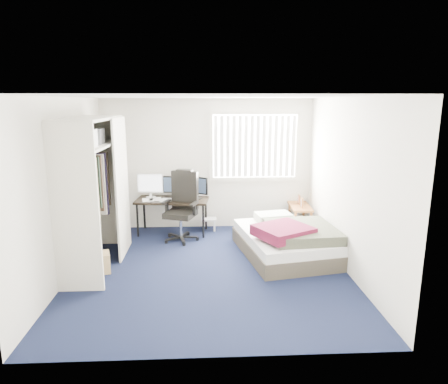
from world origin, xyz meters
The scene contains 10 objects.
ground centered at (0.00, 0.00, 0.00)m, with size 4.20×4.20×0.00m, color black.
room_shell centered at (0.00, 0.00, 1.51)m, with size 4.20×4.20×4.20m.
window_assembly centered at (0.90, 2.04, 1.60)m, with size 1.72×0.09×1.32m.
closet centered at (-1.67, 0.27, 1.35)m, with size 0.64×1.84×2.22m.
desk centered at (-0.66, 1.76, 0.70)m, with size 1.40×0.76×1.12m.
office_chair centered at (-0.47, 1.38, 0.48)m, with size 0.75×0.75×1.25m.
footstool centered at (0.01, 1.85, 0.18)m, with size 0.30×0.24×0.24m.
nightstand centered at (1.75, 1.73, 0.44)m, with size 0.40×0.75×0.69m.
bed centered at (1.27, 0.50, 0.26)m, with size 1.65×2.00×0.60m.
pine_box centered at (-1.65, -0.02, 0.14)m, with size 0.38×0.28×0.28m, color tan.
Camera 1 is at (-0.06, -5.53, 2.44)m, focal length 32.00 mm.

